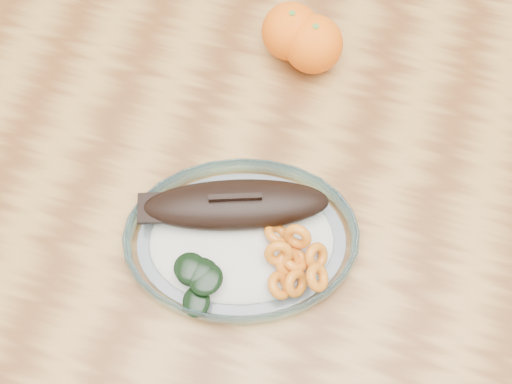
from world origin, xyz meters
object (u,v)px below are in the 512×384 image
at_px(plated_meal, 241,237).
at_px(dining_table, 262,215).
at_px(orange_right, 313,44).
at_px(orange_left, 291,31).

bearing_deg(plated_meal, dining_table, 68.53).
bearing_deg(plated_meal, orange_right, 68.67).
distance_m(plated_meal, orange_right, 0.27).
bearing_deg(orange_right, orange_left, 161.22).
height_order(dining_table, orange_left, orange_left).
xyz_separation_m(dining_table, orange_right, (0.01, 0.19, 0.14)).
height_order(orange_left, orange_right, same).
relative_size(orange_left, orange_right, 1.00).
height_order(plated_meal, orange_left, plated_meal).
relative_size(dining_table, orange_right, 15.76).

